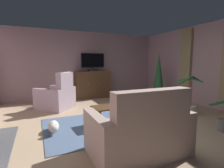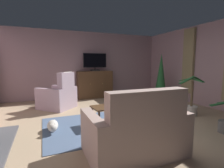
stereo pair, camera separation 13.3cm
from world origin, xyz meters
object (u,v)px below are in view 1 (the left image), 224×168
armchair_beside_cabinet (57,98)px  potted_plant_leafy_by_curtain (190,106)px  tv_cabinet (93,85)px  cat (53,127)px  television (93,62)px  coffee_table (112,108)px  potted_plant_small_fern_corner (159,75)px  sofa_floral (139,133)px  tv_remote (118,105)px

armchair_beside_cabinet → potted_plant_leafy_by_curtain: 3.78m
tv_cabinet → potted_plant_leafy_by_curtain: size_ratio=1.32×
tv_cabinet → cat: bearing=-120.9°
television → coffee_table: size_ratio=0.98×
potted_plant_leafy_by_curtain → coffee_table: bearing=174.3°
television → potted_plant_small_fern_corner: (2.13, -1.27, -0.49)m
sofa_floral → coffee_table: bearing=82.9°
tv_cabinet → sofa_floral: tv_cabinet is taller
potted_plant_small_fern_corner → tv_cabinet: bearing=148.2°
potted_plant_leafy_by_curtain → television: bearing=118.5°
coffee_table → sofa_floral: (-0.17, -1.37, -0.02)m
tv_cabinet → tv_remote: tv_cabinet is taller
tv_remote → potted_plant_leafy_by_curtain: potted_plant_leafy_by_curtain is taller
sofa_floral → tv_remote: bearing=77.5°
potted_plant_small_fern_corner → television: bearing=149.3°
potted_plant_leafy_by_curtain → potted_plant_small_fern_corner: (0.44, 1.84, 0.69)m
tv_cabinet → tv_remote: size_ratio=8.01×
potted_plant_leafy_by_curtain → potted_plant_small_fern_corner: 2.02m
television → potted_plant_small_fern_corner: television is taller
coffee_table → cat: size_ratio=1.34×
tv_remote → cat: bearing=123.1°
coffee_table → tv_remote: tv_remote is taller
tv_remote → sofa_floral: sofa_floral is taller
tv_cabinet → television: size_ratio=1.50×
tv_remote → armchair_beside_cabinet: 2.16m
tv_remote → sofa_floral: 1.40m
coffee_table → tv_remote: size_ratio=5.44×
potted_plant_leafy_by_curtain → armchair_beside_cabinet: bearing=147.1°
tv_remote → potted_plant_small_fern_corner: bearing=-22.5°
sofa_floral → armchair_beside_cabinet: 3.31m
sofa_floral → cat: 1.79m
tv_cabinet → cat: tv_cabinet is taller
coffee_table → potted_plant_leafy_by_curtain: 2.19m
tv_cabinet → television: television is taller
coffee_table → armchair_beside_cabinet: 2.09m
coffee_table → potted_plant_leafy_by_curtain: (2.17, -0.22, -0.12)m
tv_remote → potted_plant_leafy_by_curtain: 2.06m
armchair_beside_cabinet → potted_plant_small_fern_corner: 3.67m
tv_cabinet → cat: 3.43m
coffee_table → cat: (-1.27, 0.02, -0.25)m
tv_cabinet → sofa_floral: bearing=-98.6°
tv_remote → armchair_beside_cabinet: bearing=65.9°
tv_remote → sofa_floral: bearing=-158.3°
tv_cabinet → coffee_table: size_ratio=1.47×
tv_cabinet → tv_remote: (-0.35, -2.95, -0.08)m
armchair_beside_cabinet → tv_remote: bearing=-58.3°
sofa_floral → cat: size_ratio=2.08×
tv_remote → potted_plant_leafy_by_curtain: (2.04, -0.21, -0.19)m
cat → armchair_beside_cabinet: bearing=81.6°
sofa_floral → cat: bearing=128.3°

